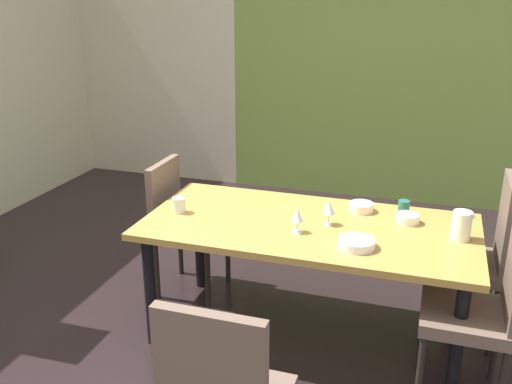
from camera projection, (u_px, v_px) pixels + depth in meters
name	position (u px, v px, depth m)	size (l,w,h in m)	color
ground_plane	(198.00, 338.00, 3.54)	(5.40, 5.94, 0.02)	black
back_panel_interior	(154.00, 61.00, 6.22)	(1.92, 0.10, 2.58)	beige
garden_window_panel	(408.00, 72.00, 5.44)	(3.48, 0.10, 2.58)	olive
dining_table	(308.00, 236.00, 3.35)	(1.93, 0.94, 0.75)	#B4893F
chair_right_far	(480.00, 251.00, 3.37)	(0.44, 0.44, 1.04)	brown
chair_right_near	(486.00, 301.00, 2.83)	(0.44, 0.44, 1.05)	brown
chair_left_far	(182.00, 218.00, 3.95)	(0.45, 0.44, 0.93)	brown
wine_glass_east	(329.00, 208.00, 3.28)	(0.08, 0.08, 0.15)	silver
wine_glass_corner	(297.00, 216.00, 3.18)	(0.07, 0.07, 0.14)	silver
serving_bowl_rear	(408.00, 218.00, 3.33)	(0.14, 0.14, 0.05)	white
serving_bowl_near_shelf	(361.00, 207.00, 3.50)	(0.15, 0.15, 0.05)	#FDE9D0
serving_bowl_south	(357.00, 243.00, 3.01)	(0.20, 0.20, 0.05)	white
cup_front	(404.00, 206.00, 3.49)	(0.07, 0.07, 0.07)	#23645C
cup_center	(179.00, 205.00, 3.48)	(0.08, 0.08, 0.09)	silver
pitcher_near_window	(462.00, 225.00, 3.09)	(0.12, 0.10, 0.16)	white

